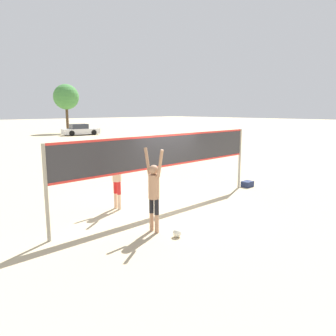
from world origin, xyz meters
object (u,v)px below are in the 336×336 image
(volleyball_net, at_px, (168,154))
(player_blocker, at_px, (117,173))
(volleyball, at_px, (177,233))
(parked_car_mid, at_px, (80,130))
(player_spiker, at_px, (154,189))
(gear_bag, at_px, (247,184))
(tree_left_cluster, at_px, (66,97))

(volleyball_net, xyz_separation_m, player_blocker, (-1.26, 1.02, -0.58))
(volleyball, height_order, parked_car_mid, parked_car_mid)
(parked_car_mid, bearing_deg, player_spiker, -105.27)
(volleyball, bearing_deg, gear_bag, 16.87)
(tree_left_cluster, bearing_deg, player_blocker, -114.49)
(player_blocker, xyz_separation_m, gear_bag, (5.62, -1.17, -1.05))
(volleyball_net, relative_size, gear_bag, 17.35)
(volleyball_net, distance_m, volleyball, 2.98)
(player_blocker, xyz_separation_m, tree_left_cluster, (14.96, 32.85, 3.55))
(volleyball, bearing_deg, player_spiker, 104.92)
(volleyball, xyz_separation_m, parked_car_mid, (14.64, 31.34, 0.51))
(parked_car_mid, bearing_deg, player_blocker, -106.31)
(player_blocker, height_order, tree_left_cluster, tree_left_cluster)
(tree_left_cluster, bearing_deg, parked_car_mid, -97.72)
(gear_bag, height_order, parked_car_mid, parked_car_mid)
(volleyball_net, xyz_separation_m, parked_car_mid, (13.10, 29.39, -1.13))
(parked_car_mid, bearing_deg, volleyball, -104.53)
(volleyball_net, bearing_deg, player_blocker, 141.06)
(volleyball_net, height_order, gear_bag, volleyball_net)
(parked_car_mid, bearing_deg, tree_left_cluster, 92.80)
(volleyball, relative_size, gear_bag, 0.46)
(gear_bag, bearing_deg, player_blocker, 168.19)
(volleyball_net, height_order, player_blocker, volleyball_net)
(volleyball, xyz_separation_m, gear_bag, (5.91, 1.79, 0.01))
(volleyball_net, distance_m, tree_left_cluster, 36.65)
(parked_car_mid, height_order, tree_left_cluster, tree_left_cluster)
(tree_left_cluster, bearing_deg, volleyball_net, -112.03)
(player_spiker, xyz_separation_m, volleyball, (0.18, -0.66, -1.05))
(parked_car_mid, relative_size, tree_left_cluster, 0.73)
(volleyball, distance_m, tree_left_cluster, 39.20)
(volleyball_net, xyz_separation_m, gear_bag, (4.36, -0.16, -1.63))
(player_blocker, bearing_deg, volleyball, -5.61)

